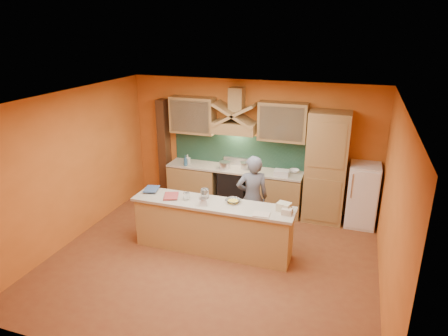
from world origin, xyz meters
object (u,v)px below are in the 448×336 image
(person, at_px, (252,198))
(mixing_bowl, at_px, (233,201))
(kitchen_scale, at_px, (203,202))
(stove, at_px, (234,188))
(fridge, at_px, (362,195))

(person, relative_size, mixing_bowl, 6.52)
(person, xyz_separation_m, kitchen_scale, (-0.65, -0.82, 0.17))
(stove, relative_size, mixing_bowl, 3.55)
(person, height_order, mixing_bowl, person)
(stove, relative_size, fridge, 0.69)
(stove, distance_m, fridge, 2.71)
(stove, bearing_deg, person, -58.71)
(kitchen_scale, bearing_deg, fridge, 14.35)
(fridge, xyz_separation_m, mixing_bowl, (-2.16, -1.77, 0.33))
(fridge, bearing_deg, person, -148.16)
(person, xyz_separation_m, mixing_bowl, (-0.20, -0.56, 0.15))
(kitchen_scale, relative_size, mixing_bowl, 0.50)
(fridge, bearing_deg, mixing_bowl, -140.62)
(fridge, height_order, mixing_bowl, fridge)
(person, bearing_deg, fridge, -172.76)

